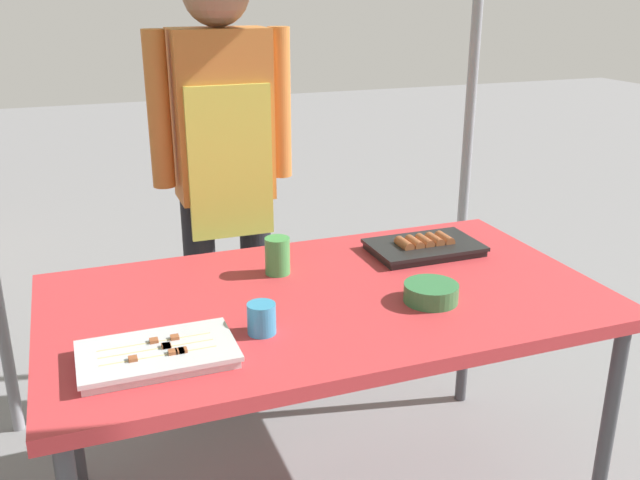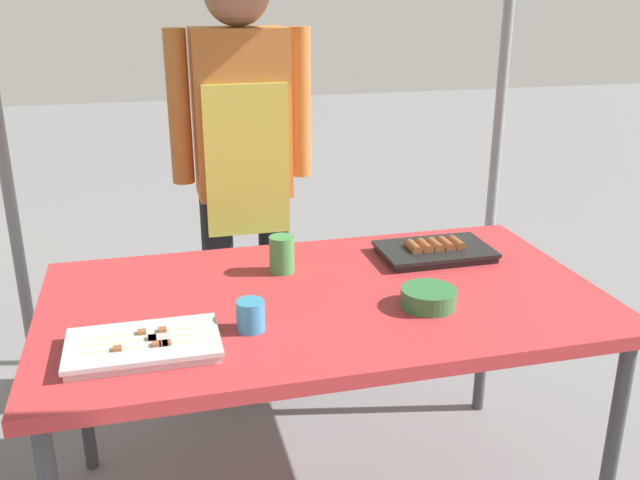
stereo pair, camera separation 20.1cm
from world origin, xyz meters
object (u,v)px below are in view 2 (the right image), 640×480
(stall_table, at_px, (324,311))
(condiment_bowl, at_px, (428,298))
(tray_meat_skewers, at_px, (144,346))
(tray_grilled_sausages, at_px, (435,251))
(drink_cup_near_edge, at_px, (282,254))
(vendor_woman, at_px, (243,154))
(drink_cup_by_wok, at_px, (251,315))

(stall_table, distance_m, condiment_bowl, 0.31)
(condiment_bowl, bearing_deg, tray_meat_skewers, -174.78)
(tray_grilled_sausages, height_order, drink_cup_near_edge, drink_cup_near_edge)
(condiment_bowl, bearing_deg, vendor_woman, 113.09)
(tray_grilled_sausages, bearing_deg, drink_cup_near_edge, -179.61)
(tray_grilled_sausages, xyz_separation_m, vendor_woman, (-0.55, 0.54, 0.24))
(tray_grilled_sausages, bearing_deg, stall_table, -154.64)
(condiment_bowl, height_order, vendor_woman, vendor_woman)
(stall_table, distance_m, tray_meat_skewers, 0.56)
(stall_table, xyz_separation_m, tray_grilled_sausages, (0.43, 0.20, 0.07))
(drink_cup_by_wok, bearing_deg, stall_table, 34.93)
(tray_grilled_sausages, height_order, tray_meat_skewers, tray_grilled_sausages)
(stall_table, bearing_deg, drink_cup_by_wok, -145.07)
(drink_cup_by_wok, bearing_deg, tray_meat_skewers, -169.30)
(stall_table, height_order, tray_grilled_sausages, tray_grilled_sausages)
(condiment_bowl, relative_size, drink_cup_by_wok, 1.89)
(tray_grilled_sausages, relative_size, drink_cup_near_edge, 3.13)
(tray_meat_skewers, bearing_deg, condiment_bowl, 5.22)
(vendor_woman, bearing_deg, condiment_bowl, 113.09)
(stall_table, distance_m, tray_grilled_sausages, 0.48)
(drink_cup_by_wok, bearing_deg, condiment_bowl, 2.21)
(stall_table, height_order, tray_meat_skewers, tray_meat_skewers)
(tray_grilled_sausages, bearing_deg, tray_meat_skewers, -155.81)
(tray_grilled_sausages, bearing_deg, condiment_bowl, -115.75)
(tray_grilled_sausages, distance_m, vendor_woman, 0.80)
(tray_meat_skewers, relative_size, condiment_bowl, 2.38)
(stall_table, height_order, vendor_woman, vendor_woman)
(tray_grilled_sausages, xyz_separation_m, drink_cup_near_edge, (-0.51, -0.00, 0.04))
(stall_table, bearing_deg, tray_meat_skewers, -156.81)
(tray_meat_skewers, distance_m, drink_cup_by_wok, 0.28)
(vendor_woman, bearing_deg, drink_cup_near_edge, 93.68)
(stall_table, height_order, drink_cup_near_edge, drink_cup_near_edge)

